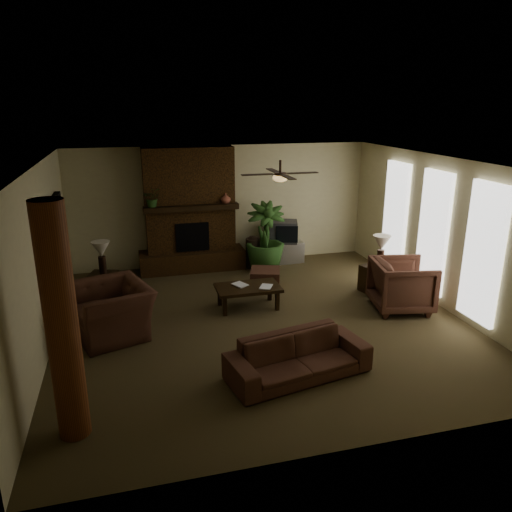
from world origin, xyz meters
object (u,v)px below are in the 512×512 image
object	(u,v)px
sofa	(298,350)
lamp_left	(101,251)
log_column	(62,325)
armchair_right	(402,283)
tv_stand	(284,252)
floor_plant	(265,252)
side_table_left	(104,287)
armchair_left	(111,302)
coffee_table	(248,289)
floor_vase	(253,250)
side_table_right	(375,279)
ottoman	(265,279)
lamp_right	(381,245)

from	to	relation	value
sofa	lamp_left	distance (m)	4.57
log_column	sofa	xyz separation A→B (m)	(2.97, 0.53, -1.00)
armchair_right	tv_stand	bearing A→B (deg)	31.22
log_column	floor_plant	bearing A→B (deg)	53.35
side_table_left	armchair_left	bearing A→B (deg)	-82.97
sofa	coffee_table	distance (m)	2.53
tv_stand	side_table_left	xyz separation A→B (m)	(-4.18, -1.41, 0.03)
armchair_left	floor_vase	distance (m)	4.19
side_table_right	ottoman	bearing A→B (deg)	159.65
tv_stand	floor_vase	bearing A→B (deg)	-169.50
armchair_right	coffee_table	world-z (taller)	armchair_right
side_table_left	log_column	bearing A→B (deg)	-92.92
tv_stand	floor_vase	size ratio (longest dim) A/B	1.10
sofa	ottoman	distance (m)	3.49
side_table_left	lamp_left	size ratio (longest dim) A/B	0.85
ottoman	lamp_left	world-z (taller)	lamp_left
log_column	floor_plant	xyz separation A→B (m)	(3.76, 5.06, -0.96)
armchair_left	lamp_right	xyz separation A→B (m)	(5.23, 0.59, 0.42)
lamp_left	side_table_left	bearing A→B (deg)	169.95
armchair_left	lamp_right	size ratio (longest dim) A/B	2.03
floor_vase	floor_plant	xyz separation A→B (m)	(0.21, -0.28, 0.01)
side_table_right	lamp_left	bearing A→B (deg)	169.97
sofa	side_table_left	size ratio (longest dim) A/B	3.69
tv_stand	floor_vase	distance (m)	0.89
coffee_table	side_table_left	world-z (taller)	side_table_left
side_table_left	floor_vase	bearing A→B (deg)	19.74
sofa	floor_vase	xyz separation A→B (m)	(0.58, 4.81, 0.03)
tv_stand	lamp_right	size ratio (longest dim) A/B	1.31
armchair_left	armchair_right	size ratio (longest dim) A/B	1.26
armchair_left	armchair_right	bearing A→B (deg)	67.75
tv_stand	lamp_right	distance (m)	2.80
log_column	side_table_left	distance (m)	4.30
tv_stand	side_table_right	distance (m)	2.64
armchair_right	side_table_right	size ratio (longest dim) A/B	1.91
sofa	side_table_left	bearing A→B (deg)	116.00
tv_stand	lamp_right	bearing A→B (deg)	-66.08
sofa	side_table_right	bearing A→B (deg)	34.14
log_column	lamp_left	world-z (taller)	log_column
floor_plant	lamp_right	xyz separation A→B (m)	(1.88, -1.90, 0.56)
side_table_right	tv_stand	bearing A→B (deg)	116.77
sofa	tv_stand	xyz separation A→B (m)	(1.43, 5.02, -0.15)
log_column	coffee_table	size ratio (longest dim) A/B	2.33
log_column	side_table_right	distance (m)	6.53
ottoman	side_table_left	xyz separation A→B (m)	(-3.25, 0.16, 0.08)
floor_vase	floor_plant	world-z (taller)	floor_plant
side_table_left	lamp_left	xyz separation A→B (m)	(0.02, -0.00, 0.73)
log_column	tv_stand	world-z (taller)	log_column
log_column	lamp_left	distance (m)	4.16
sofa	floor_plant	size ratio (longest dim) A/B	1.28
lamp_right	ottoman	bearing A→B (deg)	159.34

